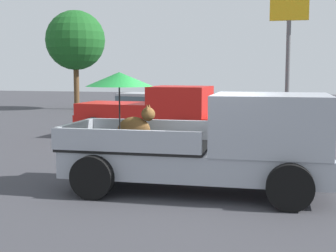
{
  "coord_description": "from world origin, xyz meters",
  "views": [
    {
      "loc": [
        1.74,
        -9.06,
        2.34
      ],
      "look_at": [
        -0.89,
        1.31,
        1.1
      ],
      "focal_mm": 51.63,
      "sensor_mm": 36.0,
      "label": 1
    }
  ],
  "objects": [
    {
      "name": "parked_sedan_near",
      "position": [
        -4.49,
        11.45,
        0.74
      ],
      "size": [
        4.58,
        2.68,
        1.33
      ],
      "rotation": [
        0.0,
        0.0,
        -0.23
      ],
      "color": "black",
      "rests_on": "ground"
    },
    {
      "name": "motel_sign",
      "position": [
        1.61,
        9.5,
        3.56
      ],
      "size": [
        1.4,
        0.16,
        5.05
      ],
      "color": "#59595B",
      "rests_on": "ground"
    },
    {
      "name": "pickup_truck_red",
      "position": [
        -2.84,
        6.86,
        0.87
      ],
      "size": [
        4.89,
        2.38,
        1.8
      ],
      "rotation": [
        0.0,
        0.0,
        -0.06
      ],
      "color": "black",
      "rests_on": "ground"
    },
    {
      "name": "pickup_truck_main",
      "position": [
        0.4,
        0.02,
        0.98
      ],
      "size": [
        5.1,
        2.36,
        2.3
      ],
      "rotation": [
        0.0,
        0.0,
        0.03
      ],
      "color": "black",
      "rests_on": "ground"
    },
    {
      "name": "tree_by_lot",
      "position": [
        -10.78,
        17.8,
        4.09
      ],
      "size": [
        3.53,
        3.53,
        5.88
      ],
      "color": "brown",
      "rests_on": "ground"
    },
    {
      "name": "ground_plane",
      "position": [
        0.0,
        0.0,
        0.0
      ],
      "size": [
        80.0,
        80.0,
        0.0
      ],
      "primitive_type": "plane",
      "color": "#38383D"
    }
  ]
}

